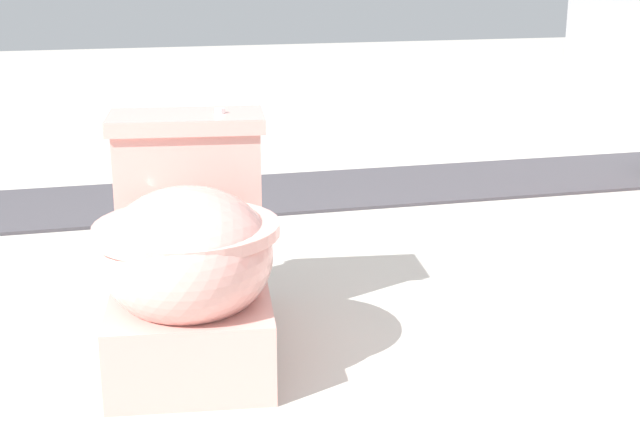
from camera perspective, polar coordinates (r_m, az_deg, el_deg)
name	(u,v)px	position (r m, az deg, el deg)	size (l,w,h in m)	color
ground_plane	(179,356)	(2.05, -9.03, -8.98)	(14.00, 14.00, 0.00)	#B7B2A8
gravel_strip	(277,193)	(3.34, -2.76, 1.30)	(0.56, 8.00, 0.01)	#423F44
toilet	(189,258)	(2.00, -8.36, -2.82)	(0.67, 0.45, 0.52)	#E09E93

